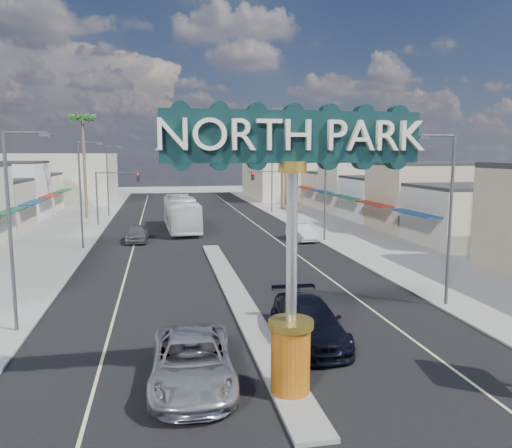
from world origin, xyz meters
name	(u,v)px	position (x,y,z in m)	size (l,w,h in m)	color
ground	(209,245)	(0.00, 30.00, 0.00)	(160.00, 160.00, 0.00)	gray
road	(209,245)	(0.00, 30.00, 0.01)	(20.00, 120.00, 0.01)	black
median_island	(236,294)	(0.00, 14.00, 0.08)	(1.30, 30.00, 0.16)	gray
sidewalk_left	(40,250)	(-14.00, 30.00, 0.06)	(8.00, 120.00, 0.12)	gray
sidewalk_right	(359,239)	(14.00, 30.00, 0.06)	(8.00, 120.00, 0.12)	gray
storefront_row_right	(396,195)	(24.00, 43.00, 3.00)	(12.00, 42.00, 6.00)	#B7B29E
backdrop_far_left	(51,178)	(-22.00, 75.00, 4.00)	(20.00, 20.00, 8.00)	#B7B29E
backdrop_far_right	(305,176)	(22.00, 75.00, 4.00)	(20.00, 20.00, 8.00)	beige
gateway_sign	(292,220)	(0.00, 1.98, 5.93)	(8.20, 1.50, 9.15)	#B7350E
traffic_signal_left	(114,187)	(-9.18, 43.99, 4.27)	(5.09, 0.45, 6.00)	#47474C
traffic_signal_right	(275,185)	(9.18, 43.99, 4.27)	(5.09, 0.45, 6.00)	#47474C
streetlight_l_near	(13,221)	(-10.43, 10.00, 5.07)	(2.03, 0.22, 9.00)	#47474C
streetlight_l_mid	(82,189)	(-10.43, 30.00, 5.07)	(2.03, 0.22, 9.00)	#47474C
streetlight_l_far	(109,177)	(-10.43, 52.00, 5.07)	(2.03, 0.22, 9.00)	#47474C
streetlight_r_near	(448,211)	(10.43, 10.00, 5.07)	(2.03, 0.22, 9.00)	#47474C
streetlight_r_mid	(323,186)	(10.43, 30.00, 5.07)	(2.03, 0.22, 9.00)	#47474C
streetlight_r_far	(271,176)	(10.43, 52.00, 5.07)	(2.03, 0.22, 9.00)	#47474C
palm_left_far	(82,124)	(-13.00, 50.00, 11.50)	(2.60, 2.60, 13.10)	brown
palm_right_mid	(283,135)	(13.00, 56.00, 10.60)	(2.60, 2.60, 12.10)	brown
palm_right_far	(286,124)	(15.00, 62.00, 12.39)	(2.60, 2.60, 14.10)	brown
suv_left	(192,361)	(-3.16, 3.40, 0.85)	(2.82, 6.12, 1.70)	#B2B2B7
suv_right	(308,321)	(2.00, 6.58, 0.89)	(2.48, 6.11, 1.77)	black
car_parked_left	(137,233)	(-6.31, 32.90, 0.79)	(1.86, 4.61, 1.57)	slate
car_parked_right	(301,232)	(8.64, 30.80, 0.76)	(1.60, 4.59, 1.51)	silver
city_bus	(181,214)	(-2.00, 39.33, 1.75)	(2.94, 12.55, 3.50)	silver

